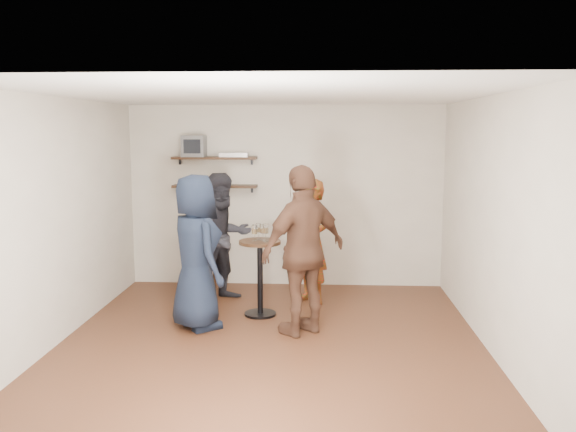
% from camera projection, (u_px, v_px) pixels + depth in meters
% --- Properties ---
extents(room, '(4.58, 5.08, 2.68)m').
position_uv_depth(room, '(270.00, 222.00, 6.30)').
color(room, '#432315').
rests_on(room, ground).
extents(shelf_upper, '(1.20, 0.25, 0.04)m').
position_uv_depth(shelf_upper, '(214.00, 158.00, 8.62)').
color(shelf_upper, black).
rests_on(shelf_upper, room).
extents(shelf_lower, '(1.20, 0.25, 0.04)m').
position_uv_depth(shelf_lower, '(215.00, 186.00, 8.68)').
color(shelf_lower, black).
rests_on(shelf_lower, room).
extents(crt_monitor, '(0.32, 0.30, 0.30)m').
position_uv_depth(crt_monitor, '(194.00, 146.00, 8.62)').
color(crt_monitor, '#59595B').
rests_on(crt_monitor, shelf_upper).
extents(dvd_deck, '(0.40, 0.24, 0.06)m').
position_uv_depth(dvd_deck, '(234.00, 155.00, 8.60)').
color(dvd_deck, silver).
rests_on(dvd_deck, shelf_upper).
extents(radio, '(0.22, 0.10, 0.10)m').
position_uv_depth(radio, '(220.00, 181.00, 8.67)').
color(radio, black).
rests_on(radio, shelf_lower).
extents(power_strip, '(0.30, 0.05, 0.03)m').
position_uv_depth(power_strip, '(191.00, 183.00, 8.75)').
color(power_strip, black).
rests_on(power_strip, shelf_lower).
extents(side_table, '(0.53, 0.53, 0.60)m').
position_uv_depth(side_table, '(202.00, 257.00, 8.40)').
color(side_table, black).
rests_on(side_table, room).
extents(vase_lilies, '(0.19, 0.20, 0.97)m').
position_uv_depth(vase_lilies, '(202.00, 228.00, 8.34)').
color(vase_lilies, white).
rests_on(vase_lilies, side_table).
extents(drinks_table, '(0.51, 0.51, 0.93)m').
position_uv_depth(drinks_table, '(260.00, 268.00, 7.37)').
color(drinks_table, black).
rests_on(drinks_table, room).
extents(wine_glass_fl, '(0.07, 0.07, 0.20)m').
position_uv_depth(wine_glass_fl, '(255.00, 230.00, 7.27)').
color(wine_glass_fl, silver).
rests_on(wine_glass_fl, drinks_table).
extents(wine_glass_fr, '(0.07, 0.07, 0.21)m').
position_uv_depth(wine_glass_fr, '(266.00, 229.00, 7.26)').
color(wine_glass_fr, silver).
rests_on(wine_glass_fr, drinks_table).
extents(wine_glass_bl, '(0.07, 0.07, 0.20)m').
position_uv_depth(wine_glass_bl, '(259.00, 229.00, 7.38)').
color(wine_glass_bl, silver).
rests_on(wine_glass_bl, drinks_table).
extents(wine_glass_br, '(0.07, 0.07, 0.20)m').
position_uv_depth(wine_glass_br, '(263.00, 230.00, 7.32)').
color(wine_glass_br, silver).
rests_on(wine_glass_br, drinks_table).
extents(person_plaid, '(0.69, 0.70, 1.62)m').
position_uv_depth(person_plaid, '(311.00, 242.00, 7.88)').
color(person_plaid, red).
rests_on(person_plaid, room).
extents(person_dark, '(1.04, 1.02, 1.69)m').
position_uv_depth(person_dark, '(224.00, 237.00, 8.00)').
color(person_dark, black).
rests_on(person_dark, room).
extents(person_navy, '(0.96, 1.02, 1.76)m').
position_uv_depth(person_navy, '(196.00, 252.00, 6.88)').
color(person_navy, black).
rests_on(person_navy, room).
extents(person_brown, '(1.13, 1.07, 1.88)m').
position_uv_depth(person_brown, '(304.00, 250.00, 6.67)').
color(person_brown, '#4F3022').
rests_on(person_brown, room).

